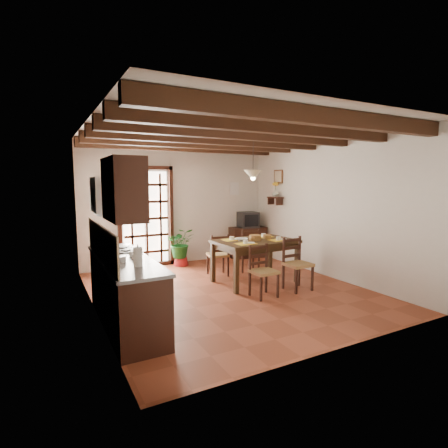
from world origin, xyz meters
TOP-DOWN VIEW (x-y plane):
  - ground_plane at (0.00, 0.00)m, footprint 5.00×5.00m
  - room_shell at (0.00, 0.00)m, footprint 4.52×5.02m
  - ceiling_beams at (0.00, 0.00)m, footprint 4.50×4.34m
  - french_door at (-0.80, 2.45)m, footprint 1.26×0.11m
  - kitchen_counter at (-1.96, -0.60)m, footprint 0.64×2.25m
  - upper_cabinet at (-2.08, -1.30)m, footprint 0.35×0.80m
  - range_hood at (-2.05, -0.05)m, footprint 0.38×0.60m
  - counter_items at (-1.95, -0.51)m, footprint 0.50×1.43m
  - dining_table at (0.70, 0.25)m, footprint 1.55×1.03m
  - chair_near_left at (0.35, -0.54)m, footprint 0.42×0.40m
  - chair_near_right at (1.11, -0.50)m, footprint 0.45×0.43m
  - chair_far_left at (0.28, 1.01)m, footprint 0.46×0.45m
  - chair_far_right at (1.04, 1.04)m, footprint 0.50×0.49m
  - table_setting at (0.70, 0.25)m, footprint 1.10×0.73m
  - table_bowl at (0.42, 0.30)m, footprint 0.26×0.26m
  - sideboard at (1.76, 2.23)m, footprint 0.96×0.53m
  - crt_tv at (1.76, 2.22)m, footprint 0.51×0.48m
  - fuse_box at (1.50, 2.48)m, footprint 0.25×0.03m
  - plant_pot at (-0.08, 2.18)m, footprint 0.35×0.35m
  - potted_plant at (-0.08, 2.18)m, footprint 1.95×1.79m
  - wall_shelf at (2.14, 1.60)m, footprint 0.20×0.42m
  - shelf_vase at (2.14, 1.60)m, footprint 0.15×0.15m
  - shelf_flowers at (2.14, 1.60)m, footprint 0.14×0.14m
  - framed_picture at (2.22, 1.60)m, footprint 0.03×0.32m
  - pendant_lamp at (0.70, 0.35)m, footprint 0.36×0.36m

SIDE VIEW (x-z plane):
  - ground_plane at x=0.00m, z-range 0.00..0.00m
  - plant_pot at x=-0.08m, z-range 0.00..0.22m
  - chair_far_left at x=0.28m, z-range -0.16..0.71m
  - chair_near_left at x=0.35m, z-range -0.16..0.71m
  - chair_far_right at x=1.04m, z-range -0.17..0.75m
  - chair_near_right at x=1.11m, z-range -0.18..0.77m
  - sideboard at x=1.76m, z-range 0.00..0.78m
  - kitchen_counter at x=-1.96m, z-range -0.22..1.16m
  - potted_plant at x=-0.08m, z-range -0.33..1.47m
  - dining_table at x=0.70m, z-range 0.31..1.13m
  - table_bowl at x=0.42m, z-range 0.82..0.88m
  - table_setting at x=0.70m, z-range 0.87..0.97m
  - counter_items at x=-1.95m, z-range 0.83..1.08m
  - crt_tv at x=1.76m, z-range 0.77..1.16m
  - french_door at x=-0.80m, z-range 0.02..2.34m
  - wall_shelf at x=2.14m, z-range 1.41..1.61m
  - shelf_vase at x=2.14m, z-range 1.57..1.73m
  - range_hood at x=-2.05m, z-range 1.46..2.00m
  - fuse_box at x=1.50m, z-range 1.59..1.91m
  - room_shell at x=0.00m, z-range 0.41..3.22m
  - upper_cabinet at x=-2.08m, z-range 1.50..2.20m
  - shelf_flowers at x=2.14m, z-range 1.68..2.04m
  - framed_picture at x=2.22m, z-range 1.89..2.21m
  - pendant_lamp at x=0.70m, z-range 1.66..2.50m
  - ceiling_beams at x=0.00m, z-range 2.59..2.79m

